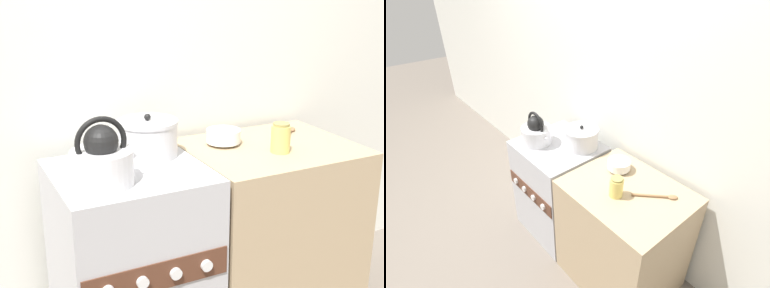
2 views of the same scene
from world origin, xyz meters
TOP-DOWN VIEW (x-y plane):
  - ground_plane at (0.00, 0.00)m, footprint 12.00×12.00m
  - wall_back at (0.00, 0.67)m, footprint 7.00×0.06m
  - stove at (0.00, 0.27)m, footprint 0.58×0.57m
  - counter at (0.67, 0.30)m, footprint 0.73×0.60m
  - kettle at (-0.13, 0.18)m, footprint 0.27×0.22m
  - cooking_pot at (0.13, 0.40)m, footprint 0.25×0.25m
  - enamel_bowl at (0.49, 0.41)m, footprint 0.15×0.15m
  - storage_jar at (0.66, 0.21)m, footprint 0.08×0.08m
  - wooden_spoon at (0.83, 0.39)m, footprint 0.21×0.21m

SIDE VIEW (x-z plane):
  - ground_plane at x=0.00m, z-range 0.00..0.00m
  - counter at x=0.67m, z-range 0.00..0.82m
  - stove at x=0.00m, z-range 0.00..0.83m
  - wooden_spoon at x=0.83m, z-range 0.82..0.83m
  - enamel_bowl at x=0.49m, z-range 0.82..0.89m
  - storage_jar at x=0.66m, z-range 0.81..0.94m
  - cooking_pot at x=0.13m, z-range 0.81..0.99m
  - kettle at x=-0.13m, z-range 0.79..1.04m
  - wall_back at x=0.00m, z-range 0.00..2.50m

